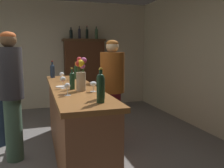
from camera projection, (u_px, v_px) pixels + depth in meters
The scene contains 21 objects.
floor at pixel (41, 168), 3.07m from camera, with size 8.55×8.55×0.00m, color #66625F.
wall_back at pixel (37, 55), 6.03m from camera, with size 6.01×0.12×2.73m, color #C0B79C.
bar_counter at pixel (74, 122), 3.29m from camera, with size 0.59×2.69×1.02m.
display_cabinet at pixel (84, 72), 6.19m from camera, with size 1.08×0.37×1.78m.
wine_bottle_chardonnay at pixel (52, 70), 4.17m from camera, with size 0.08×0.08×0.30m.
wine_bottle_malbec at pixel (101, 85), 2.40m from camera, with size 0.08×0.08×0.31m.
wine_bottle_syrah at pixel (72, 80), 2.95m from camera, with size 0.06×0.06×0.27m.
wine_bottle_riesling at pixel (76, 71), 3.99m from camera, with size 0.06×0.06×0.29m.
wine_bottle_merlot at pixel (100, 87), 2.21m from camera, with size 0.07×0.07×0.33m.
wine_glass_front at pixel (93, 84), 2.79m from camera, with size 0.08×0.08×0.12m.
wine_glass_mid at pixel (63, 80), 3.02m from camera, with size 0.07×0.07×0.16m.
wine_glass_rear at pixel (67, 87), 2.56m from camera, with size 0.07×0.07×0.14m.
wine_glass_spare at pixel (62, 74), 3.76m from camera, with size 0.07×0.07×0.14m.
flower_arrangement at pixel (81, 73), 2.84m from camera, with size 0.14×0.13×0.41m.
cheese_plate at pixel (61, 87), 3.14m from camera, with size 0.15×0.15×0.01m, color white.
display_bottle_left at pixel (71, 34), 5.95m from camera, with size 0.08×0.08×0.28m.
display_bottle_midleft at pixel (79, 33), 6.01m from camera, with size 0.06×0.06×0.32m.
display_bottle_center at pixel (87, 33), 6.07m from camera, with size 0.07×0.07×0.33m.
display_bottle_midright at pixel (96, 33), 6.14m from camera, with size 0.08×0.08×0.32m.
patron_near_entrance at pixel (11, 90), 3.16m from camera, with size 0.32×0.32×1.74m.
bartender at pixel (112, 88), 3.76m from camera, with size 0.38×0.38×1.66m.
Camera 1 is at (0.01, -3.02, 1.52)m, focal length 38.18 mm.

